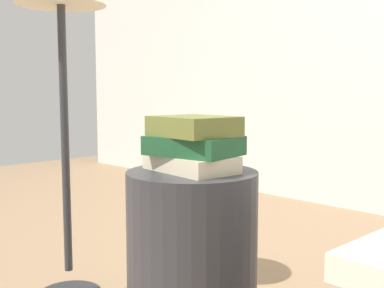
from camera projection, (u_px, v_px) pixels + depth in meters
side_table at (192, 261)px, 1.41m from camera, size 0.39×0.39×0.55m
book_cream at (189, 163)px, 1.38m from camera, size 0.29×0.19×0.05m
book_forest at (193, 145)px, 1.38m from camera, size 0.28×0.23×0.06m
book_olive at (194, 126)px, 1.37m from camera, size 0.24×0.21×0.06m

